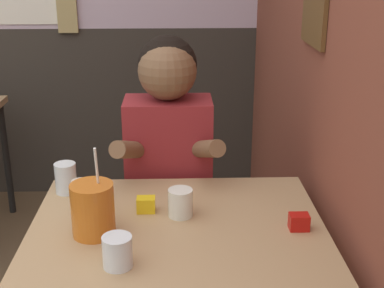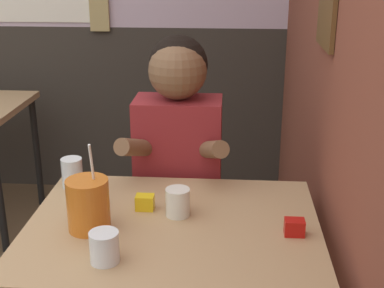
{
  "view_description": "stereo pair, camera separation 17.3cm",
  "coord_description": "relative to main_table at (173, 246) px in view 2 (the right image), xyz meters",
  "views": [
    {
      "loc": [
        0.82,
        -1.03,
        1.55
      ],
      "look_at": [
        0.88,
        0.59,
        0.96
      ],
      "focal_mm": 50.0,
      "sensor_mm": 36.0,
      "label": 1
    },
    {
      "loc": [
        1.0,
        -1.03,
        1.55
      ],
      "look_at": [
        0.88,
        0.59,
        0.96
      ],
      "focal_mm": 50.0,
      "sensor_mm": 36.0,
      "label": 2
    }
  ],
  "objects": [
    {
      "name": "brick_wall_right",
      "position": [
        0.54,
        0.72,
        0.68
      ],
      "size": [
        0.08,
        4.33,
        2.7
      ],
      "color": "brown",
      "rests_on": "ground_plane"
    },
    {
      "name": "glass_by_brick",
      "position": [
        -0.39,
        0.26,
        0.13
      ],
      "size": [
        0.08,
        0.08,
        0.11
      ],
      "color": "silver",
      "rests_on": "main_table"
    },
    {
      "name": "glass_near_pitcher",
      "position": [
        -0.16,
        -0.22,
        0.12
      ],
      "size": [
        0.08,
        0.08,
        0.09
      ],
      "color": "silver",
      "rests_on": "main_table"
    },
    {
      "name": "person_seated",
      "position": [
        -0.03,
        0.5,
        0.02
      ],
      "size": [
        0.42,
        0.42,
        1.26
      ],
      "color": "maroon",
      "rests_on": "ground_plane"
    },
    {
      "name": "glass_center",
      "position": [
        0.01,
        0.06,
        0.12
      ],
      "size": [
        0.08,
        0.08,
        0.09
      ],
      "color": "silver",
      "rests_on": "main_table"
    },
    {
      "name": "main_table",
      "position": [
        0.0,
        0.0,
        0.0
      ],
      "size": [
        0.92,
        0.72,
        0.75
      ],
      "color": "tan",
      "rests_on": "ground_plane"
    },
    {
      "name": "condiment_ketchup",
      "position": [
        0.37,
        -0.04,
        0.1
      ],
      "size": [
        0.06,
        0.04,
        0.05
      ],
      "color": "#B7140F",
      "rests_on": "main_table"
    },
    {
      "name": "glass_far_side",
      "position": [
        -0.32,
        0.13,
        0.13
      ],
      "size": [
        0.06,
        0.06,
        0.1
      ],
      "color": "silver",
      "rests_on": "main_table"
    },
    {
      "name": "condiment_mustard",
      "position": [
        -0.1,
        0.1,
        0.1
      ],
      "size": [
        0.06,
        0.04,
        0.05
      ],
      "color": "yellow",
      "rests_on": "main_table"
    },
    {
      "name": "cocktail_pitcher",
      "position": [
        -0.25,
        -0.05,
        0.16
      ],
      "size": [
        0.13,
        0.13,
        0.28
      ],
      "color": "#C6661E",
      "rests_on": "main_table"
    }
  ]
}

